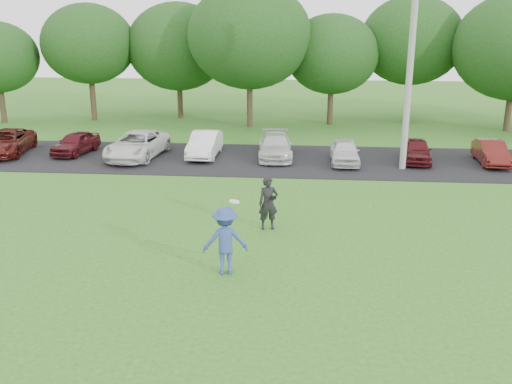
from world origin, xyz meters
TOP-DOWN VIEW (x-y plane):
  - ground at (0.00, 0.00)m, footprint 100.00×100.00m
  - parking_lot at (0.00, 13.00)m, footprint 32.00×6.50m
  - utility_pole at (5.87, 11.82)m, footprint 0.28×0.28m
  - frisbee_player at (-0.53, 0.32)m, footprint 1.31×0.91m
  - camera_bystander at (0.37, 3.72)m, footprint 0.72×0.56m
  - parked_cars at (-2.06, 13.07)m, footprint 28.85×4.91m
  - tree_row at (1.51, 22.76)m, footprint 42.39×9.85m

SIDE VIEW (x-z plane):
  - ground at x=0.00m, z-range 0.00..0.00m
  - parking_lot at x=0.00m, z-range 0.00..0.03m
  - parked_cars at x=-2.06m, z-range -0.01..1.23m
  - camera_bystander at x=0.37m, z-range 0.00..1.73m
  - frisbee_player at x=-0.53m, z-range -0.10..1.95m
  - tree_row at x=1.51m, z-range 0.59..9.23m
  - utility_pole at x=5.87m, z-range 0.00..9.86m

